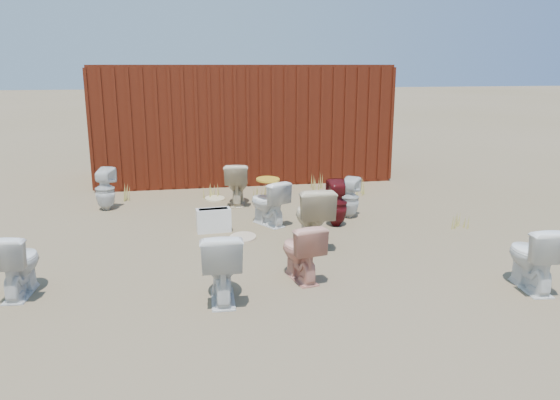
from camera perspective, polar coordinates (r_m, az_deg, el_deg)
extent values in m
plane|color=brown|center=(7.28, 0.88, -5.33)|extent=(100.00, 100.00, 0.00)
cube|color=#4B140C|center=(12.07, -4.10, 8.22)|extent=(6.00, 2.40, 2.40)
imported|color=white|center=(6.46, -25.79, -5.98)|extent=(0.46, 0.73, 0.71)
imported|color=#E29782|center=(6.25, 2.20, -5.34)|extent=(0.50, 0.73, 0.68)
imported|color=white|center=(5.73, -6.16, -6.78)|extent=(0.46, 0.77, 0.77)
imported|color=#530E11|center=(8.33, 5.94, -0.35)|extent=(0.35, 0.36, 0.71)
imported|color=white|center=(6.58, 24.91, -5.41)|extent=(0.48, 0.76, 0.74)
imported|color=silver|center=(9.67, -17.82, 1.09)|extent=(0.42, 0.42, 0.72)
imported|color=beige|center=(9.62, -4.53, 1.73)|extent=(0.53, 0.79, 0.74)
imported|color=beige|center=(7.34, 3.40, -1.73)|extent=(0.49, 0.84, 0.84)
imported|color=white|center=(8.35, -1.26, -0.28)|extent=(0.67, 0.79, 0.70)
imported|color=silver|center=(8.82, 7.31, 0.24)|extent=(0.42, 0.42, 0.66)
ellipsoid|color=gold|center=(8.27, -1.27, 2.16)|extent=(0.35, 0.44, 0.02)
cube|color=white|center=(8.10, -6.95, -2.11)|extent=(0.51, 0.24, 0.35)
ellipsoid|color=#CDB495|center=(7.82, -3.91, -3.89)|extent=(0.49, 0.57, 0.02)
ellipsoid|color=beige|center=(10.09, -6.81, 0.16)|extent=(0.41, 0.51, 0.02)
cone|color=#A09340|center=(10.22, -16.46, 0.68)|extent=(0.36, 0.36, 0.31)
cone|color=#A09340|center=(9.89, -2.01, 0.73)|extent=(0.32, 0.32, 0.28)
cone|color=#A09340|center=(10.46, 8.26, 1.55)|extent=(0.36, 0.36, 0.36)
cone|color=#A09340|center=(10.24, -7.25, 0.98)|extent=(0.30, 0.30, 0.24)
cone|color=#A09340|center=(10.80, 3.79, 1.93)|extent=(0.34, 0.34, 0.31)
cone|color=#A09340|center=(8.71, 18.14, -1.88)|extent=(0.28, 0.28, 0.26)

